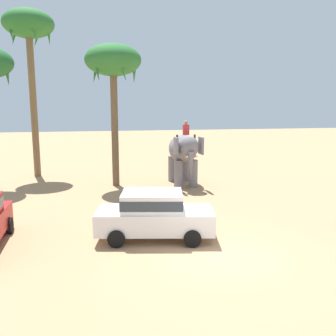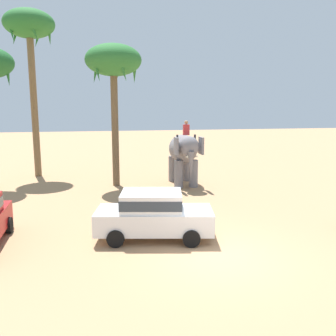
{
  "view_description": "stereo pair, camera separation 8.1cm",
  "coord_description": "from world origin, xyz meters",
  "px_view_note": "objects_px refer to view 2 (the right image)",
  "views": [
    {
      "loc": [
        -3.73,
        -10.18,
        4.65
      ],
      "look_at": [
        -0.05,
        7.17,
        1.6
      ],
      "focal_mm": 38.12,
      "sensor_mm": 36.0,
      "label": 1
    },
    {
      "loc": [
        -3.65,
        -10.19,
        4.65
      ],
      "look_at": [
        -0.05,
        7.17,
        1.6
      ],
      "focal_mm": 38.12,
      "sensor_mm": 36.0,
      "label": 2
    }
  ],
  "objects_px": {
    "elephant_with_mahout": "(184,152)",
    "palm_tree_behind_elephant": "(113,64)",
    "palm_tree_left_of_road": "(30,31)",
    "car_sedan_foreground": "(153,213)"
  },
  "relations": [
    {
      "from": "palm_tree_left_of_road",
      "to": "elephant_with_mahout",
      "type": "bearing_deg",
      "value": -27.6
    },
    {
      "from": "palm_tree_behind_elephant",
      "to": "palm_tree_left_of_road",
      "type": "distance_m",
      "value": 6.87
    },
    {
      "from": "car_sedan_foreground",
      "to": "palm_tree_left_of_road",
      "type": "distance_m",
      "value": 16.65
    },
    {
      "from": "car_sedan_foreground",
      "to": "palm_tree_left_of_road",
      "type": "xyz_separation_m",
      "value": [
        -5.77,
        13.11,
        8.48
      ]
    },
    {
      "from": "palm_tree_left_of_road",
      "to": "car_sedan_foreground",
      "type": "bearing_deg",
      "value": -66.24
    },
    {
      "from": "elephant_with_mahout",
      "to": "palm_tree_left_of_road",
      "type": "relative_size",
      "value": 0.36
    },
    {
      "from": "elephant_with_mahout",
      "to": "palm_tree_left_of_road",
      "type": "height_order",
      "value": "palm_tree_left_of_road"
    },
    {
      "from": "car_sedan_foreground",
      "to": "palm_tree_left_of_road",
      "type": "height_order",
      "value": "palm_tree_left_of_road"
    },
    {
      "from": "elephant_with_mahout",
      "to": "palm_tree_behind_elephant",
      "type": "bearing_deg",
      "value": 170.55
    },
    {
      "from": "elephant_with_mahout",
      "to": "palm_tree_behind_elephant",
      "type": "distance_m",
      "value": 6.46
    }
  ]
}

